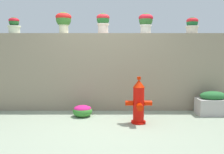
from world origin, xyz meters
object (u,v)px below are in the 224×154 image
at_px(potted_plant_1, 13,25).
at_px(fire_hydrant, 138,103).
at_px(potted_plant_4, 145,21).
at_px(potted_plant_5, 191,25).
at_px(potted_plant_2, 62,20).
at_px(planter_box, 211,103).
at_px(potted_plant_3, 102,21).
at_px(flower_bush_left, 81,110).

height_order(potted_plant_1, fire_hydrant, potted_plant_1).
bearing_deg(potted_plant_4, potted_plant_5, -0.41).
bearing_deg(potted_plant_5, potted_plant_4, 179.59).
relative_size(potted_plant_2, planter_box, 0.74).
height_order(potted_plant_2, potted_plant_5, potted_plant_2).
xyz_separation_m(potted_plant_3, flower_bush_left, (-0.38, -0.65, -1.76)).
distance_m(flower_bush_left, planter_box, 2.57).
bearing_deg(flower_bush_left, fire_hydrant, -21.39).
bearing_deg(potted_plant_2, potted_plant_1, -177.54).
xyz_separation_m(potted_plant_1, fire_hydrant, (2.53, -1.00, -1.44)).
height_order(potted_plant_3, planter_box, potted_plant_3).
xyz_separation_m(flower_bush_left, planter_box, (2.57, 0.13, 0.11)).
bearing_deg(flower_bush_left, potted_plant_2, 125.30).
relative_size(potted_plant_5, planter_box, 0.57).
height_order(potted_plant_1, potted_plant_5, potted_plant_5).
distance_m(potted_plant_1, fire_hydrant, 3.07).
relative_size(potted_plant_1, fire_hydrant, 0.42).
relative_size(potted_plant_1, flower_bush_left, 0.91).
distance_m(potted_plant_3, potted_plant_5, 1.89).
relative_size(potted_plant_1, planter_box, 0.56).
relative_size(potted_plant_3, flower_bush_left, 1.15).
bearing_deg(potted_plant_3, fire_hydrant, -58.22).
height_order(potted_plant_2, planter_box, potted_plant_2).
height_order(potted_plant_3, potted_plant_5, potted_plant_3).
xyz_separation_m(potted_plant_2, potted_plant_5, (2.72, -0.01, -0.09)).
relative_size(potted_plant_3, planter_box, 0.70).
height_order(potted_plant_4, planter_box, potted_plant_4).
height_order(potted_plant_2, flower_bush_left, potted_plant_2).
relative_size(potted_plant_1, potted_plant_3, 0.79).
height_order(potted_plant_1, potted_plant_3, potted_plant_3).
distance_m(potted_plant_1, potted_plant_4, 2.78).
relative_size(potted_plant_4, flower_bush_left, 1.14).
relative_size(potted_plant_1, potted_plant_5, 0.98).
height_order(potted_plant_3, potted_plant_4, potted_plant_3).
distance_m(potted_plant_4, potted_plant_5, 0.98).
bearing_deg(potted_plant_5, potted_plant_3, 179.34).
xyz_separation_m(potted_plant_1, potted_plant_2, (1.03, 0.04, 0.10)).
height_order(fire_hydrant, flower_bush_left, fire_hydrant).
distance_m(potted_plant_3, flower_bush_left, 1.92).
bearing_deg(potted_plant_1, potted_plant_4, 0.84).
relative_size(potted_plant_2, fire_hydrant, 0.55).
height_order(potted_plant_5, planter_box, potted_plant_5).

